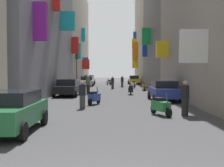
{
  "coord_description": "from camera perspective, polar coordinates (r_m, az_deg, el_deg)",
  "views": [
    {
      "loc": [
        0.08,
        -3.52,
        2.12
      ],
      "look_at": [
        0.03,
        23.6,
        1.02
      ],
      "focal_mm": 46.99,
      "sensor_mm": 36.0,
      "label": 1
    }
  ],
  "objects": [
    {
      "name": "ground_plane",
      "position": [
        33.59,
        -0.02,
        -1.29
      ],
      "size": [
        140.0,
        140.0,
        0.0
      ],
      "primitive_type": "plane",
      "color": "#424244"
    },
    {
      "name": "building_left_mid_c",
      "position": [
        51.74,
        -8.98,
        9.16
      ],
      "size": [
        7.23,
        25.58,
        16.61
      ],
      "color": "#B2A899",
      "rests_on": "ground"
    },
    {
      "name": "building_right_mid_a",
      "position": [
        39.31,
        11.98,
        11.65
      ],
      "size": [
        7.1,
        16.46,
        17.05
      ],
      "color": "slate",
      "rests_on": "ground"
    },
    {
      "name": "building_right_mid_b",
      "position": [
        55.88,
        8.37,
        9.54
      ],
      "size": [
        7.04,
        17.33,
        18.35
      ],
      "color": "#BCB29E",
      "rests_on": "ground"
    },
    {
      "name": "parked_car_yellow",
      "position": [
        49.23,
        4.39,
        0.74
      ],
      "size": [
        1.86,
        4.1,
        1.47
      ],
      "color": "gold",
      "rests_on": "ground"
    },
    {
      "name": "parked_car_silver",
      "position": [
        43.18,
        -4.76,
        0.49
      ],
      "size": [
        2.02,
        4.04,
        1.42
      ],
      "color": "#B7B7BC",
      "rests_on": "ground"
    },
    {
      "name": "parked_car_black",
      "position": [
        25.69,
        -8.52,
        -0.71
      ],
      "size": [
        1.98,
        4.41,
        1.47
      ],
      "color": "black",
      "rests_on": "ground"
    },
    {
      "name": "parked_car_blue",
      "position": [
        21.47,
        10.15,
        -1.31
      ],
      "size": [
        1.93,
        4.12,
        1.47
      ],
      "color": "navy",
      "rests_on": "ground"
    },
    {
      "name": "parked_car_green",
      "position": [
        10.9,
        -19.12,
        -4.95
      ],
      "size": [
        1.95,
        4.19,
        1.43
      ],
      "color": "#236638",
      "rests_on": "ground"
    },
    {
      "name": "parked_car_grey",
      "position": [
        49.1,
        -4.33,
        0.77
      ],
      "size": [
        1.87,
        3.96,
        1.52
      ],
      "color": "slate",
      "rests_on": "ground"
    },
    {
      "name": "scooter_green",
      "position": [
        14.39,
        9.55,
        -4.32
      ],
      "size": [
        0.81,
        1.88,
        1.13
      ],
      "color": "#287F3D",
      "rests_on": "ground"
    },
    {
      "name": "scooter_white",
      "position": [
        38.32,
        4.37,
        -0.16
      ],
      "size": [
        0.53,
        1.94,
        1.13
      ],
      "color": "silver",
      "rests_on": "ground"
    },
    {
      "name": "scooter_black",
      "position": [
        27.0,
        3.77,
        -1.2
      ],
      "size": [
        0.49,
        1.8,
        1.13
      ],
      "color": "black",
      "rests_on": "ground"
    },
    {
      "name": "scooter_blue",
      "position": [
        18.87,
        -3.36,
        -2.72
      ],
      "size": [
        0.78,
        1.83,
        1.13
      ],
      "color": "#2D4CAD",
      "rests_on": "ground"
    },
    {
      "name": "scooter_orange",
      "position": [
        32.79,
        6.42,
        -0.59
      ],
      "size": [
        0.52,
        1.89,
        1.13
      ],
      "color": "orange",
      "rests_on": "ground"
    },
    {
      "name": "scooter_silver",
      "position": [
        46.46,
        -0.48,
        0.28
      ],
      "size": [
        0.8,
        1.75,
        1.13
      ],
      "color": "#ADADB2",
      "rests_on": "ground"
    },
    {
      "name": "pedestrian_crossing",
      "position": [
        39.68,
        2.11,
        0.37
      ],
      "size": [
        0.54,
        0.54,
        1.56
      ],
      "color": "#3E3E3E",
      "rests_on": "ground"
    },
    {
      "name": "pedestrian_near_left",
      "position": [
        35.72,
        0.23,
        0.15
      ],
      "size": [
        0.43,
        0.43,
        1.55
      ],
      "color": "#3B3B3B",
      "rests_on": "ground"
    },
    {
      "name": "pedestrian_near_right",
      "position": [
        27.48,
        -4.55,
        -0.24
      ],
      "size": [
        0.53,
        0.53,
        1.78
      ],
      "color": "black",
      "rests_on": "ground"
    },
    {
      "name": "pedestrian_mid_street",
      "position": [
        14.39,
        14.13,
        -2.83
      ],
      "size": [
        0.53,
        0.53,
        1.69
      ],
      "color": "black",
      "rests_on": "ground"
    },
    {
      "name": "pedestrian_far_away",
      "position": [
        16.81,
        -5.67,
        -2.27
      ],
      "size": [
        0.39,
        0.39,
        1.57
      ],
      "color": "#3E3E3E",
      "rests_on": "ground"
    },
    {
      "name": "traffic_light_near_corner",
      "position": [
        39.39,
        -6.79,
        3.66
      ],
      "size": [
        0.26,
        0.34,
        4.5
      ],
      "color": "#2D2D2D",
      "rests_on": "ground"
    }
  ]
}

